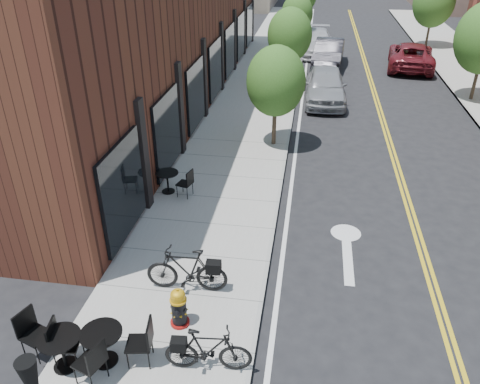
{
  "coord_description": "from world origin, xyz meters",
  "views": [
    {
      "loc": [
        0.71,
        -8.02,
        7.58
      ],
      "look_at": [
        -1.07,
        3.41,
        1.0
      ],
      "focal_mm": 35.0,
      "sensor_mm": 36.0,
      "label": 1
    }
  ],
  "objects_px": {
    "bistro_set_c": "(167,179)",
    "parked_car_far": "(411,55)",
    "bicycle_right": "(208,350)",
    "parked_car_c": "(316,42)",
    "parked_car_b": "(329,53)",
    "bicycle_left": "(187,270)",
    "fire_hydrant": "(179,308)",
    "bistro_set_a": "(103,343)",
    "bistro_set_b": "(61,347)",
    "parked_car_a": "(325,85)"
  },
  "relations": [
    {
      "from": "fire_hydrant",
      "to": "bicycle_left",
      "type": "relative_size",
      "value": 0.5
    },
    {
      "from": "bicycle_right",
      "to": "bistro_set_b",
      "type": "relative_size",
      "value": 0.87
    },
    {
      "from": "bistro_set_a",
      "to": "parked_car_a",
      "type": "height_order",
      "value": "parked_car_a"
    },
    {
      "from": "bistro_set_b",
      "to": "parked_car_b",
      "type": "relative_size",
      "value": 0.4
    },
    {
      "from": "bistro_set_a",
      "to": "bistro_set_b",
      "type": "xyz_separation_m",
      "value": [
        -0.72,
        -0.24,
        0.0
      ]
    },
    {
      "from": "bistro_set_c",
      "to": "parked_car_far",
      "type": "distance_m",
      "value": 20.14
    },
    {
      "from": "fire_hydrant",
      "to": "bicycle_left",
      "type": "distance_m",
      "value": 1.11
    },
    {
      "from": "bistro_set_a",
      "to": "parked_car_far",
      "type": "distance_m",
      "value": 25.91
    },
    {
      "from": "bicycle_right",
      "to": "parked_car_far",
      "type": "relative_size",
      "value": 0.3
    },
    {
      "from": "fire_hydrant",
      "to": "parked_car_far",
      "type": "height_order",
      "value": "parked_car_far"
    },
    {
      "from": "bicycle_left",
      "to": "parked_car_c",
      "type": "height_order",
      "value": "parked_car_c"
    },
    {
      "from": "fire_hydrant",
      "to": "parked_car_b",
      "type": "xyz_separation_m",
      "value": [
        3.3,
        22.66,
        0.22
      ]
    },
    {
      "from": "bistro_set_a",
      "to": "bistro_set_b",
      "type": "relative_size",
      "value": 1.0
    },
    {
      "from": "bicycle_left",
      "to": "bistro_set_c",
      "type": "height_order",
      "value": "bicycle_left"
    },
    {
      "from": "bistro_set_c",
      "to": "parked_car_c",
      "type": "height_order",
      "value": "parked_car_c"
    },
    {
      "from": "bicycle_left",
      "to": "parked_car_b",
      "type": "bearing_deg",
      "value": 168.23
    },
    {
      "from": "parked_car_c",
      "to": "bistro_set_b",
      "type": "bearing_deg",
      "value": -100.38
    },
    {
      "from": "parked_car_a",
      "to": "parked_car_c",
      "type": "relative_size",
      "value": 0.9
    },
    {
      "from": "bistro_set_a",
      "to": "fire_hydrant",
      "type": "bearing_deg",
      "value": 36.51
    },
    {
      "from": "fire_hydrant",
      "to": "parked_car_far",
      "type": "xyz_separation_m",
      "value": [
        8.26,
        22.93,
        0.2
      ]
    },
    {
      "from": "parked_car_c",
      "to": "parked_car_b",
      "type": "bearing_deg",
      "value": -76.74
    },
    {
      "from": "bistro_set_a",
      "to": "parked_car_b",
      "type": "xyz_separation_m",
      "value": [
        4.48,
        23.86,
        0.17
      ]
    },
    {
      "from": "parked_car_b",
      "to": "parked_car_far",
      "type": "height_order",
      "value": "parked_car_b"
    },
    {
      "from": "parked_car_a",
      "to": "parked_car_b",
      "type": "height_order",
      "value": "parked_car_a"
    },
    {
      "from": "bistro_set_b",
      "to": "parked_car_c",
      "type": "relative_size",
      "value": 0.36
    },
    {
      "from": "bicycle_right",
      "to": "parked_car_a",
      "type": "relative_size",
      "value": 0.35
    },
    {
      "from": "bicycle_right",
      "to": "parked_car_b",
      "type": "distance_m",
      "value": 23.85
    },
    {
      "from": "parked_car_a",
      "to": "bistro_set_b",
      "type": "bearing_deg",
      "value": -107.42
    },
    {
      "from": "bicycle_left",
      "to": "parked_car_a",
      "type": "bearing_deg",
      "value": 164.91
    },
    {
      "from": "fire_hydrant",
      "to": "bicycle_right",
      "type": "distance_m",
      "value": 1.38
    },
    {
      "from": "fire_hydrant",
      "to": "parked_car_c",
      "type": "xyz_separation_m",
      "value": [
        2.5,
        25.76,
        0.21
      ]
    },
    {
      "from": "fire_hydrant",
      "to": "parked_car_a",
      "type": "distance_m",
      "value": 16.03
    },
    {
      "from": "bicycle_right",
      "to": "parked_car_c",
      "type": "relative_size",
      "value": 0.31
    },
    {
      "from": "parked_car_c",
      "to": "parked_car_far",
      "type": "relative_size",
      "value": 0.97
    },
    {
      "from": "bistro_set_b",
      "to": "parked_car_far",
      "type": "distance_m",
      "value": 26.4
    },
    {
      "from": "fire_hydrant",
      "to": "parked_car_a",
      "type": "xyz_separation_m",
      "value": [
        3.09,
        15.73,
        0.25
      ]
    },
    {
      "from": "parked_car_b",
      "to": "parked_car_far",
      "type": "bearing_deg",
      "value": 7.89
    },
    {
      "from": "bicycle_left",
      "to": "bistro_set_b",
      "type": "xyz_separation_m",
      "value": [
        -1.79,
        -2.53,
        -0.06
      ]
    },
    {
      "from": "fire_hydrant",
      "to": "bistro_set_c",
      "type": "relative_size",
      "value": 0.55
    },
    {
      "from": "bistro_set_b",
      "to": "bistro_set_c",
      "type": "xyz_separation_m",
      "value": [
        0.0,
        6.98,
        -0.05
      ]
    },
    {
      "from": "bicycle_left",
      "to": "parked_car_c",
      "type": "xyz_separation_m",
      "value": [
        2.61,
        24.67,
        0.09
      ]
    },
    {
      "from": "bicycle_left",
      "to": "bistro_set_b",
      "type": "relative_size",
      "value": 0.99
    },
    {
      "from": "fire_hydrant",
      "to": "bistro_set_c",
      "type": "xyz_separation_m",
      "value": [
        -1.9,
        5.54,
        0.0
      ]
    },
    {
      "from": "fire_hydrant",
      "to": "bistro_set_a",
      "type": "distance_m",
      "value": 1.68
    },
    {
      "from": "parked_car_a",
      "to": "bistro_set_a",
      "type": "bearing_deg",
      "value": -105.35
    },
    {
      "from": "bistro_set_a",
      "to": "bistro_set_b",
      "type": "height_order",
      "value": "bistro_set_b"
    },
    {
      "from": "bistro_set_a",
      "to": "parked_car_a",
      "type": "relative_size",
      "value": 0.4
    },
    {
      "from": "bistro_set_a",
      "to": "bistro_set_b",
      "type": "distance_m",
      "value": 0.76
    },
    {
      "from": "parked_car_b",
      "to": "parked_car_far",
      "type": "xyz_separation_m",
      "value": [
        4.95,
        0.27,
        -0.02
      ]
    },
    {
      "from": "fire_hydrant",
      "to": "bicycle_right",
      "type": "xyz_separation_m",
      "value": [
        0.87,
        -1.07,
        0.05
      ]
    }
  ]
}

